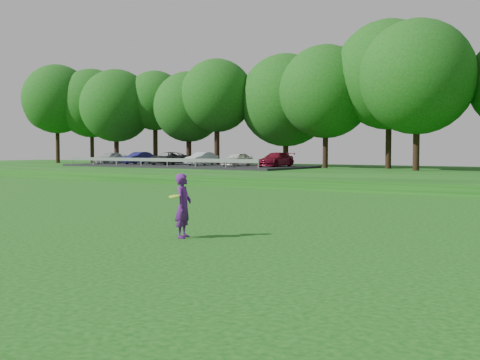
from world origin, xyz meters
The scene contains 6 objects.
ground centered at (0.00, 0.00, 0.00)m, with size 140.00×140.00×0.00m, color #0F450D.
berm centered at (0.00, 34.00, 0.30)m, with size 130.00×30.00×0.60m, color #0F450D.
walking_path centered at (0.00, 20.00, 0.02)m, with size 130.00×1.60×0.04m, color gray.
treeline centered at (0.00, 38.00, 8.10)m, with size 104.00×7.00×15.00m, color #124710, non-canonical shape.
parking_lot centered at (-23.80, 32.82, 1.06)m, with size 24.00×9.00×1.38m.
woman centered at (2.45, 1.56, 0.84)m, with size 0.60×0.80×1.67m.
Camera 1 is at (12.50, -10.29, 2.31)m, focal length 45.00 mm.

